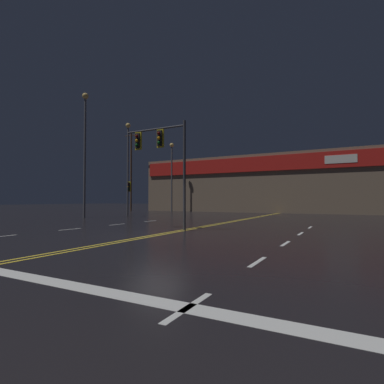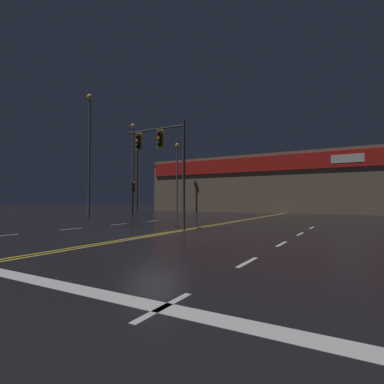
# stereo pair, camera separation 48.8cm
# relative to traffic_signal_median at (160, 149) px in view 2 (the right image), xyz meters

# --- Properties ---
(ground_plane) EXTENTS (200.00, 200.00, 0.00)m
(ground_plane) POSITION_rel_traffic_signal_median_xyz_m (1.38, -2.27, -4.30)
(ground_plane) COLOR black
(road_markings) EXTENTS (16.55, 60.00, 0.01)m
(road_markings) POSITION_rel_traffic_signal_median_xyz_m (2.55, -3.79, -4.30)
(road_markings) COLOR gold
(road_markings) RESTS_ON ground
(traffic_signal_median) EXTENTS (3.78, 0.36, 5.67)m
(traffic_signal_median) POSITION_rel_traffic_signal_median_xyz_m (0.00, 0.00, 0.00)
(traffic_signal_median) COLOR #38383D
(traffic_signal_median) RESTS_ON ground
(traffic_signal_corner_northwest) EXTENTS (0.42, 0.36, 3.41)m
(traffic_signal_corner_northwest) POSITION_rel_traffic_signal_median_xyz_m (-10.50, 9.92, -1.80)
(traffic_signal_corner_northwest) COLOR #38383D
(traffic_signal_corner_northwest) RESTS_ON ground
(streetlight_near_left) EXTENTS (0.56, 0.56, 10.62)m
(streetlight_near_left) POSITION_rel_traffic_signal_median_xyz_m (-14.01, 13.94, 2.37)
(streetlight_near_left) COLOR #59595E
(streetlight_near_left) RESTS_ON ground
(streetlight_near_right) EXTENTS (0.56, 0.56, 11.25)m
(streetlight_near_right) POSITION_rel_traffic_signal_median_xyz_m (-12.05, 5.77, 2.71)
(streetlight_near_right) COLOR #59595E
(streetlight_near_right) RESTS_ON ground
(streetlight_far_right) EXTENTS (0.56, 0.56, 9.34)m
(streetlight_far_right) POSITION_rel_traffic_signal_median_xyz_m (-12.43, 21.11, 1.67)
(streetlight_far_right) COLOR #59595E
(streetlight_far_right) RESTS_ON ground
(building_backdrop) EXTENTS (38.27, 10.23, 7.32)m
(building_backdrop) POSITION_rel_traffic_signal_median_xyz_m (1.38, 28.05, -0.63)
(building_backdrop) COLOR #7A6651
(building_backdrop) RESTS_ON ground
(utility_pole_row) EXTENTS (46.41, 0.26, 11.82)m
(utility_pole_row) POSITION_rel_traffic_signal_median_xyz_m (1.35, 21.47, 1.56)
(utility_pole_row) COLOR #4C3828
(utility_pole_row) RESTS_ON ground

